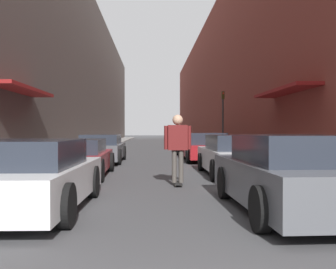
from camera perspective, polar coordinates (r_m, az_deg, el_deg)
ground at (r=29.33m, az=-2.23°, el=-2.15°), size 152.04×152.04×0.00m
curb_strip_left at (r=36.47m, az=-9.08°, el=-1.52°), size 1.80×69.11×0.12m
curb_strip_right at (r=36.51m, az=4.51°, el=-1.51°), size 1.80×69.11×0.12m
building_row_left at (r=37.25m, az=-13.58°, el=8.65°), size 4.90×69.11×13.26m
building_row_right at (r=37.24m, az=8.99°, el=7.87°), size 4.90×69.11×12.24m
parked_car_left_0 at (r=7.11m, az=-20.37°, el=-5.99°), size 2.03×4.13×1.27m
parked_car_left_1 at (r=11.91m, az=-13.77°, el=-3.52°), size 1.99×4.50×1.16m
parked_car_left_2 at (r=17.00m, az=-10.03°, el=-2.14°), size 1.92×4.45×1.25m
parked_car_right_0 at (r=6.91m, az=17.98°, el=-5.86°), size 1.95×4.29×1.36m
parked_car_right_1 at (r=12.07m, az=10.09°, el=-3.22°), size 1.92×4.51×1.29m
parked_car_right_2 at (r=17.66m, az=5.64°, el=-1.94°), size 2.01×4.50×1.31m
parked_car_right_3 at (r=22.77m, az=3.55°, el=-1.47°), size 1.92×4.35×1.20m
parked_car_right_4 at (r=27.68m, az=2.76°, el=-1.09°), size 1.98×3.99×1.22m
skateboarder at (r=9.71m, az=1.48°, el=-1.11°), size 0.71×0.78×1.84m
traffic_light at (r=22.36m, az=8.37°, el=2.96°), size 0.16×0.22×3.60m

